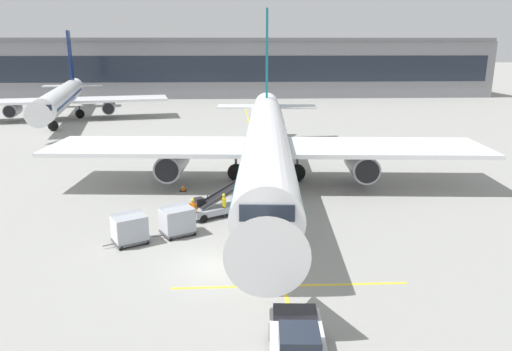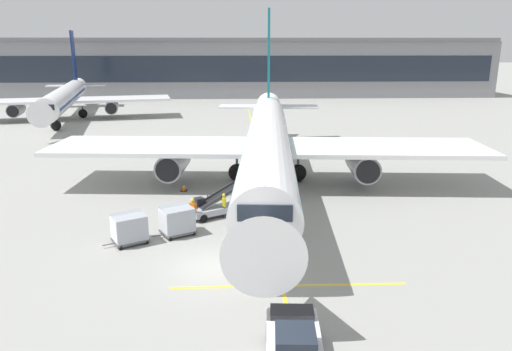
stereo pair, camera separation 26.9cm
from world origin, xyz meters
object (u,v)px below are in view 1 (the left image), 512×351
(baggage_cart_lead, at_px, (177,220))
(ground_crew_by_carts, at_px, (224,204))
(ground_crew_by_loader, at_px, (193,209))
(belt_loader, at_px, (217,204))
(baggage_cart_second, at_px, (129,228))
(safety_cone_engine_keepout, at_px, (183,188))
(parked_airplane, at_px, (267,142))
(pushback_tug, at_px, (298,344))
(distant_airplane, at_px, (61,98))

(baggage_cart_lead, distance_m, ground_crew_by_carts, 4.21)
(ground_crew_by_loader, bearing_deg, ground_crew_by_carts, 25.84)
(belt_loader, height_order, baggage_cart_second, belt_loader)
(ground_crew_by_loader, distance_m, safety_cone_engine_keepout, 7.65)
(parked_airplane, distance_m, safety_cone_engine_keepout, 8.07)
(pushback_tug, bearing_deg, belt_loader, 102.11)
(parked_airplane, bearing_deg, ground_crew_by_carts, -113.45)
(belt_loader, distance_m, ground_crew_by_loader, 2.13)
(baggage_cart_second, height_order, safety_cone_engine_keepout, baggage_cart_second)
(baggage_cart_second, relative_size, pushback_tug, 0.61)
(baggage_cart_second, xyz_separation_m, distant_airplane, (-21.14, 51.30, 2.50))
(ground_crew_by_carts, bearing_deg, parked_airplane, 66.55)
(pushback_tug, xyz_separation_m, ground_crew_by_loader, (-5.13, 15.19, 0.17))
(ground_crew_by_loader, height_order, distant_airplane, distant_airplane)
(ground_crew_by_loader, xyz_separation_m, distant_airplane, (-24.74, 48.02, 2.50))
(parked_airplane, height_order, ground_crew_by_loader, parked_airplane)
(parked_airplane, relative_size, baggage_cart_lead, 17.00)
(belt_loader, xyz_separation_m, safety_cone_engine_keepout, (-3.00, 6.04, -0.54))
(baggage_cart_second, distance_m, distant_airplane, 55.54)
(baggage_cart_lead, height_order, pushback_tug, baggage_cart_lead)
(baggage_cart_lead, height_order, distant_airplane, distant_airplane)
(belt_loader, xyz_separation_m, ground_crew_by_loader, (-1.56, -1.44, 0.16))
(parked_airplane, bearing_deg, baggage_cart_second, -126.48)
(ground_crew_by_carts, distance_m, safety_cone_engine_keepout, 7.40)
(baggage_cart_lead, bearing_deg, ground_crew_by_carts, 45.93)
(ground_crew_by_loader, xyz_separation_m, ground_crew_by_carts, (2.08, 1.01, 0.00))
(belt_loader, height_order, ground_crew_by_loader, belt_loader)
(baggage_cart_lead, height_order, ground_crew_by_carts, baggage_cart_lead)
(baggage_cart_second, height_order, pushback_tug, baggage_cart_second)
(pushback_tug, distance_m, safety_cone_engine_keepout, 23.61)
(belt_loader, distance_m, distant_airplane, 53.55)
(baggage_cart_lead, xyz_separation_m, safety_cone_engine_keepout, (-0.59, 9.50, -0.71))
(belt_loader, xyz_separation_m, ground_crew_by_carts, (0.52, -0.44, 0.16))
(safety_cone_engine_keepout, relative_size, distant_airplane, 0.01)
(parked_airplane, bearing_deg, distant_airplane, 128.06)
(baggage_cart_lead, bearing_deg, pushback_tug, -65.60)
(parked_airplane, height_order, safety_cone_engine_keepout, parked_airplane)
(baggage_cart_second, xyz_separation_m, ground_crew_by_carts, (5.68, 4.29, -0.00))
(ground_crew_by_carts, bearing_deg, ground_crew_by_loader, -154.16)
(baggage_cart_second, xyz_separation_m, safety_cone_engine_keepout, (2.16, 10.76, -0.71))
(parked_airplane, xyz_separation_m, distant_airplane, (-30.38, 38.80, -0.26))
(pushback_tug, height_order, safety_cone_engine_keepout, pushback_tug)
(parked_airplane, relative_size, pushback_tug, 10.38)
(pushback_tug, relative_size, distant_airplane, 0.11)
(parked_airplane, distance_m, baggage_cart_second, 15.78)
(belt_loader, distance_m, pushback_tug, 17.01)
(parked_airplane, relative_size, baggage_cart_second, 17.00)
(pushback_tug, distance_m, ground_crew_by_carts, 16.48)
(distant_airplane, bearing_deg, baggage_cart_lead, -64.48)
(belt_loader, height_order, pushback_tug, belt_loader)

